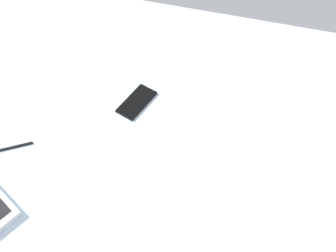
% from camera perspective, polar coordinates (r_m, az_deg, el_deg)
% --- Properties ---
extents(bed_mattress, '(1.80, 1.40, 0.18)m').
position_cam_1_polar(bed_mattress, '(1.25, -0.93, -6.63)').
color(bed_mattress, silver).
rests_on(bed_mattress, ground).
extents(cell_phone, '(0.11, 0.15, 0.01)m').
position_cam_1_polar(cell_phone, '(1.30, -4.52, 3.46)').
color(cell_phone, black).
rests_on(cell_phone, bed_mattress).
extents(charger_cable, '(0.15, 0.09, 0.01)m').
position_cam_1_polar(charger_cable, '(1.29, -22.47, -3.11)').
color(charger_cable, black).
rests_on(charger_cable, bed_mattress).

